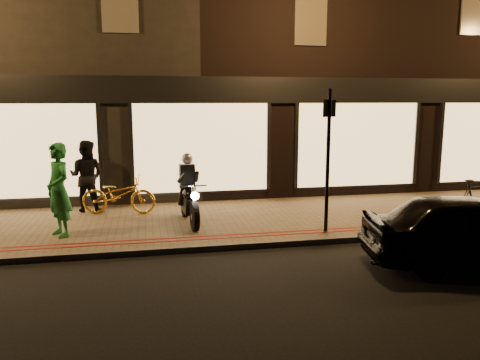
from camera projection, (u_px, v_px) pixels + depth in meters
name	position (u px, v px, depth m)	size (l,w,h in m)	color
ground	(227.00, 251.00, 9.08)	(90.00, 90.00, 0.00)	black
sidewalk	(212.00, 222.00, 11.00)	(50.00, 4.00, 0.12)	#736347
kerb_stone	(226.00, 247.00, 9.11)	(50.00, 0.14, 0.12)	#59544C
red_kerb_lines	(222.00, 237.00, 9.59)	(50.00, 0.26, 0.01)	maroon
building_row	(185.00, 62.00, 17.04)	(48.00, 10.11, 8.50)	black
motorcycle	(189.00, 196.00, 10.58)	(0.60, 1.94, 1.59)	black
sign_post	(328.00, 153.00, 9.72)	(0.33, 0.17, 3.00)	black
bicycle_gold	(119.00, 195.00, 11.46)	(0.63, 1.80, 0.95)	gold
bicycle_dark	(477.00, 202.00, 10.47)	(0.49, 1.74, 1.04)	black
person_green	(59.00, 190.00, 9.50)	(0.70, 0.46, 1.93)	#217D37
person_dark	(87.00, 176.00, 11.65)	(0.87, 0.68, 1.79)	black
parked_car	(474.00, 230.00, 8.16)	(1.53, 3.81, 1.30)	black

